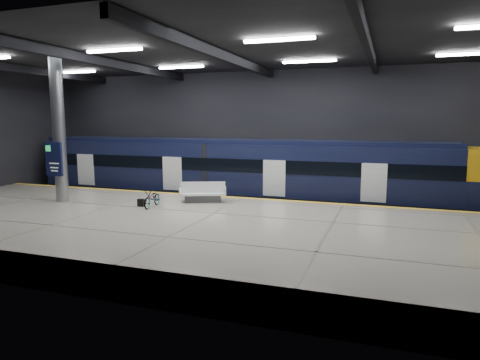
% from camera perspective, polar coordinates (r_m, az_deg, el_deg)
% --- Properties ---
extents(ground, '(30.00, 30.00, 0.00)m').
position_cam_1_polar(ground, '(19.44, -2.28, -6.98)').
color(ground, black).
rests_on(ground, ground).
extents(room_shell, '(30.10, 16.10, 8.05)m').
position_cam_1_polar(room_shell, '(18.80, -2.38, 10.12)').
color(room_shell, black).
rests_on(room_shell, ground).
extents(platform, '(30.00, 11.00, 1.10)m').
position_cam_1_polar(platform, '(17.08, -5.41, -7.21)').
color(platform, beige).
rests_on(platform, ground).
extents(safety_strip, '(30.00, 0.40, 0.01)m').
position_cam_1_polar(safety_strip, '(21.72, 0.39, -2.39)').
color(safety_strip, gold).
rests_on(safety_strip, platform).
extents(rails, '(30.00, 1.52, 0.16)m').
position_cam_1_polar(rails, '(24.48, 2.49, -3.66)').
color(rails, gray).
rests_on(rails, ground).
extents(train, '(29.40, 2.84, 3.79)m').
position_cam_1_polar(train, '(24.14, 2.68, 0.93)').
color(train, black).
rests_on(train, ground).
extents(bench, '(2.40, 1.70, 0.98)m').
position_cam_1_polar(bench, '(20.71, -4.96, -1.98)').
color(bench, '#595B60').
rests_on(bench, platform).
extents(bicycle, '(0.75, 1.64, 0.83)m').
position_cam_1_polar(bicycle, '(19.73, -11.61, -2.40)').
color(bicycle, '#99999E').
rests_on(bicycle, platform).
extents(pannier_bag, '(0.32, 0.23, 0.35)m').
position_cam_1_polar(pannier_bag, '(20.09, -13.06, -2.96)').
color(pannier_bag, black).
rests_on(pannier_bag, platform).
extents(info_column, '(0.90, 0.78, 6.90)m').
position_cam_1_polar(info_column, '(22.22, -23.05, 5.92)').
color(info_column, '#9EA0A5').
rests_on(info_column, platform).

